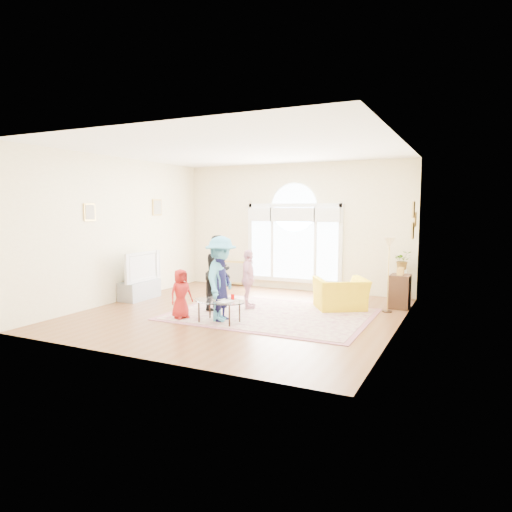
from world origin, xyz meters
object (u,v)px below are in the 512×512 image
at_px(area_rug, 271,314).
at_px(armchair, 341,294).
at_px(coffee_table, 219,301).
at_px(tv_console, 140,290).
at_px(television, 139,266).

distance_m(area_rug, armchair, 1.55).
bearing_deg(armchair, coffee_table, 18.00).
xyz_separation_m(coffee_table, armchair, (1.70, 2.02, -0.07)).
relative_size(tv_console, coffee_table, 0.98).
bearing_deg(television, coffee_table, -22.03).
relative_size(area_rug, armchair, 3.58).
bearing_deg(area_rug, coffee_table, -119.93).
distance_m(area_rug, tv_console, 3.35).
bearing_deg(armchair, area_rug, 10.28).
xyz_separation_m(area_rug, coffee_table, (-0.58, -1.01, 0.39)).
distance_m(area_rug, television, 3.42).
distance_m(television, armchair, 4.57).
xyz_separation_m(area_rug, armchair, (1.12, 1.02, 0.32)).
bearing_deg(tv_console, coffee_table, -21.98).
bearing_deg(area_rug, television, 178.11).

